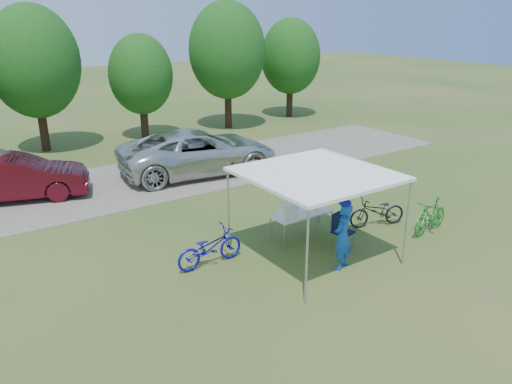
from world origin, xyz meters
TOP-DOWN VIEW (x-y plane):
  - ground at (0.00, 0.00)m, footprint 100.00×100.00m
  - gravel_strip at (0.00, 8.00)m, footprint 24.00×5.00m
  - canopy at (0.00, 0.00)m, footprint 4.53×4.53m
  - treeline at (-0.29, 14.05)m, footprint 24.89×4.28m
  - folding_table at (0.50, 1.08)m, footprint 1.69×0.71m
  - folding_chair at (0.95, 0.08)m, footprint 0.55×0.57m
  - cooler at (0.02, 1.08)m, footprint 0.46×0.31m
  - ice_cream_cup at (0.91, 1.03)m, footprint 0.08×0.08m
  - cyclist at (0.18, -0.79)m, footprint 0.68×0.57m
  - bike_blue at (-2.28, 1.08)m, footprint 1.73×0.65m
  - bike_green at (3.59, -0.65)m, footprint 1.60×0.65m
  - bike_dark at (2.71, 0.45)m, footprint 1.76×1.06m
  - minivan at (0.94, 7.62)m, footprint 6.15×3.46m
  - sedan at (-5.17, 8.42)m, footprint 4.62×2.76m

SIDE VIEW (x-z plane):
  - ground at x=0.00m, z-range 0.00..0.00m
  - gravel_strip at x=0.00m, z-range 0.00..0.02m
  - bike_dark at x=2.71m, z-range 0.00..0.87m
  - bike_blue at x=-2.28m, z-range 0.00..0.90m
  - bike_green at x=3.59m, z-range 0.00..0.93m
  - folding_chair at x=0.95m, z-range 0.08..0.99m
  - folding_table at x=0.50m, z-range 0.30..1.00m
  - ice_cream_cup at x=0.91m, z-range 0.70..0.76m
  - sedan at x=-5.17m, z-range 0.02..1.46m
  - cyclist at x=0.18m, z-range 0.00..1.61m
  - minivan at x=0.94m, z-range 0.02..1.64m
  - cooler at x=0.02m, z-range 0.70..1.03m
  - canopy at x=0.00m, z-range 1.15..4.15m
  - treeline at x=-0.29m, z-range 0.38..6.68m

